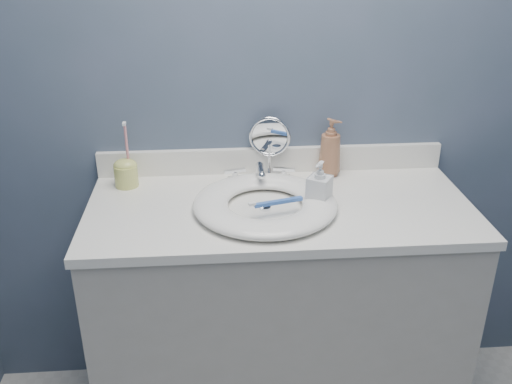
{
  "coord_description": "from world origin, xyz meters",
  "views": [
    {
      "loc": [
        -0.2,
        -0.63,
        1.69
      ],
      "look_at": [
        -0.08,
        0.94,
        0.94
      ],
      "focal_mm": 40.0,
      "sensor_mm": 36.0,
      "label": 1
    }
  ],
  "objects": [
    {
      "name": "basin",
      "position": [
        -0.05,
        0.94,
        0.9
      ],
      "size": [
        0.45,
        0.45,
        0.04
      ],
      "primitive_type": null,
      "color": "white",
      "rests_on": "countertop"
    },
    {
      "name": "toothbrush_holder",
      "position": [
        -0.5,
        1.16,
        0.93
      ],
      "size": [
        0.08,
        0.08,
        0.23
      ],
      "rotation": [
        0.0,
        0.0,
        0.16
      ],
      "color": "#CCD068",
      "rests_on": "countertop"
    },
    {
      "name": "makeup_mirror",
      "position": [
        -0.01,
        1.21,
        1.0
      ],
      "size": [
        0.14,
        0.08,
        0.21
      ],
      "rotation": [
        0.0,
        0.0,
        -0.18
      ],
      "color": "silver",
      "rests_on": "countertop"
    },
    {
      "name": "back_wall",
      "position": [
        0.0,
        1.25,
        1.2
      ],
      "size": [
        2.2,
        0.02,
        2.4
      ],
      "primitive_type": "cube",
      "color": "#415162",
      "rests_on": "ground"
    },
    {
      "name": "countertop",
      "position": [
        0.0,
        0.97,
        0.86
      ],
      "size": [
        1.22,
        0.57,
        0.03
      ],
      "primitive_type": "cube",
      "color": "white",
      "rests_on": "vanity_cabinet"
    },
    {
      "name": "soap_bottle_amber",
      "position": [
        0.2,
        1.2,
        0.98
      ],
      "size": [
        0.11,
        0.11,
        0.2
      ],
      "primitive_type": "imported",
      "rotation": [
        0.0,
        0.0,
        0.78
      ],
      "color": "#976244",
      "rests_on": "countertop"
    },
    {
      "name": "faucet",
      "position": [
        -0.05,
        1.14,
        0.91
      ],
      "size": [
        0.25,
        0.13,
        0.07
      ],
      "color": "silver",
      "rests_on": "countertop"
    },
    {
      "name": "vanity_cabinet",
      "position": [
        0.0,
        0.97,
        0.42
      ],
      "size": [
        1.2,
        0.55,
        0.85
      ],
      "primitive_type": "cube",
      "color": "#B5AEA5",
      "rests_on": "ground"
    },
    {
      "name": "soap_bottle_clear",
      "position": [
        0.12,
        0.95,
        0.95
      ],
      "size": [
        0.09,
        0.09,
        0.15
      ],
      "primitive_type": "imported",
      "rotation": [
        0.0,
        0.0,
        -0.56
      ],
      "color": "silver",
      "rests_on": "countertop"
    },
    {
      "name": "drain",
      "position": [
        -0.05,
        0.94,
        0.88
      ],
      "size": [
        0.04,
        0.04,
        0.01
      ],
      "primitive_type": "cylinder",
      "color": "silver",
      "rests_on": "countertop"
    },
    {
      "name": "toothbrush_lying",
      "position": [
        -0.02,
        0.9,
        0.92
      ],
      "size": [
        0.17,
        0.06,
        0.02
      ],
      "rotation": [
        0.0,
        0.0,
        0.27
      ],
      "color": "#3360B7",
      "rests_on": "basin"
    },
    {
      "name": "backsplash",
      "position": [
        0.0,
        1.24,
        0.93
      ],
      "size": [
        1.22,
        0.02,
        0.09
      ],
      "primitive_type": "cube",
      "color": "white",
      "rests_on": "countertop"
    }
  ]
}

